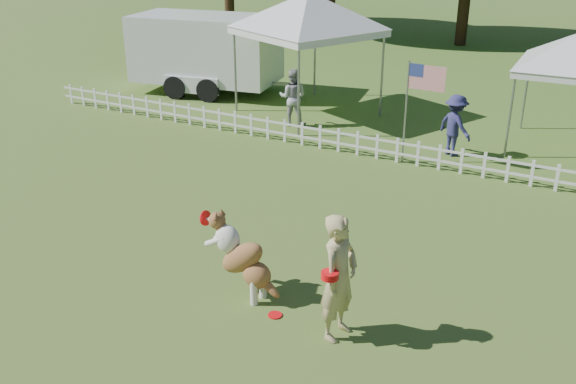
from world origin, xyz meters
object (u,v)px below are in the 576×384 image
object	(u,v)px
canopy_tent_left	(308,56)
dog	(243,258)
spectator_a	(293,97)
frisbee_on_turf	(275,315)
spectator_b	(455,125)
cargo_trailer	(206,53)
handler	(339,278)
canopy_tent_right	(576,93)
flag_pole	(406,113)

from	to	relation	value
canopy_tent_left	dog	bearing A→B (deg)	-44.31
spectator_a	dog	bearing A→B (deg)	96.25
frisbee_on_turf	spectator_b	bearing A→B (deg)	87.75
cargo_trailer	spectator_a	bearing A→B (deg)	-34.59
canopy_tent_left	handler	bearing A→B (deg)	-36.57
handler	cargo_trailer	size ratio (longest dim) A/B	0.32
canopy_tent_right	spectator_a	distance (m)	7.06
canopy_tent_right	spectator_b	size ratio (longest dim) A/B	1.92
dog	canopy_tent_right	size ratio (longest dim) A/B	0.45
spectator_a	handler	bearing A→B (deg)	104.73
canopy_tent_left	canopy_tent_right	size ratio (longest dim) A/B	1.18
flag_pole	spectator_a	xyz separation A→B (m)	(-3.63, 1.29, -0.41)
flag_pole	spectator_b	size ratio (longest dim) A/B	1.61
handler	dog	distance (m)	1.69
canopy_tent_left	cargo_trailer	world-z (taller)	canopy_tent_left
canopy_tent_left	spectator_b	size ratio (longest dim) A/B	2.27
spectator_a	frisbee_on_turf	bearing A→B (deg)	99.51
flag_pole	canopy_tent_left	bearing A→B (deg)	148.78
spectator_b	cargo_trailer	bearing A→B (deg)	17.32
handler	frisbee_on_turf	distance (m)	1.32
canopy_tent_right	flag_pole	xyz separation A→B (m)	(-3.23, -2.81, -0.23)
frisbee_on_turf	cargo_trailer	bearing A→B (deg)	129.92
handler	dog	bearing A→B (deg)	87.94
spectator_a	spectator_b	size ratio (longest dim) A/B	1.06
handler	spectator_a	distance (m)	9.66
dog	cargo_trailer	world-z (taller)	cargo_trailer
flag_pole	handler	bearing A→B (deg)	-75.38
handler	flag_pole	distance (m)	7.04
frisbee_on_turf	canopy_tent_right	bearing A→B (deg)	74.68
flag_pole	spectator_a	bearing A→B (deg)	162.33
canopy_tent_left	spectator_a	distance (m)	1.50
dog	canopy_tent_left	world-z (taller)	canopy_tent_left
handler	spectator_a	xyz separation A→B (m)	(-5.18, 8.16, -0.12)
dog	canopy_tent_left	distance (m)	9.91
canopy_tent_left	cargo_trailer	size ratio (longest dim) A/B	0.59
dog	handler	bearing A→B (deg)	-2.82
cargo_trailer	canopy_tent_left	bearing A→B (deg)	-20.09
handler	canopy_tent_left	world-z (taller)	canopy_tent_left
cargo_trailer	spectator_b	distance (m)	8.98
canopy_tent_left	cargo_trailer	distance (m)	4.10
handler	cargo_trailer	world-z (taller)	cargo_trailer
canopy_tent_left	spectator_a	xyz separation A→B (m)	(0.18, -1.19, -0.89)
handler	frisbee_on_turf	xyz separation A→B (m)	(-0.97, -0.03, -0.89)
handler	canopy_tent_left	bearing A→B (deg)	35.12
canopy_tent_right	spectator_a	bearing A→B (deg)	-169.85
canopy_tent_left	spectator_a	world-z (taller)	canopy_tent_left
cargo_trailer	dog	bearing A→B (deg)	-62.50
frisbee_on_turf	canopy_tent_left	bearing A→B (deg)	115.04
dog	spectator_a	xyz separation A→B (m)	(-3.52, 7.94, 0.14)
dog	spectator_b	xyz separation A→B (m)	(0.99, 7.70, 0.10)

